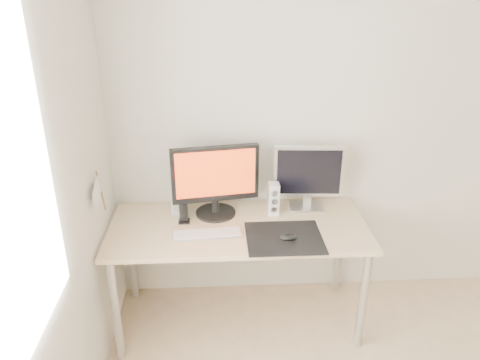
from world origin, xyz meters
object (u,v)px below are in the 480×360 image
main_monitor (215,179)px  speaker_left (176,198)px  speaker_right (273,199)px  keyboard (207,234)px  phone_dock (184,217)px  mouse (288,237)px  second_monitor (308,175)px  desk (238,236)px

main_monitor → speaker_left: main_monitor is taller
main_monitor → speaker_right: main_monitor is taller
keyboard → phone_dock: size_ratio=3.48×
speaker_left → speaker_right: 0.63m
mouse → second_monitor: 0.50m
main_monitor → phone_dock: bearing=-154.9°
desk → speaker_left: size_ratio=7.51×
speaker_left → phone_dock: (0.05, -0.13, -0.07)m
speaker_right → desk: bearing=-148.9°
phone_dock → second_monitor: bearing=10.9°
main_monitor → speaker_left: (-0.25, 0.04, -0.15)m
desk → speaker_left: 0.47m
main_monitor → phone_dock: size_ratio=4.47×
desk → keyboard: bearing=-150.5°
speaker_left → keyboard: bearing=-56.0°
main_monitor → speaker_right: (0.37, -0.01, -0.15)m
speaker_left → speaker_right: bearing=-4.1°
desk → phone_dock: bearing=170.6°
mouse → speaker_right: bearing=98.3°
speaker_right → second_monitor: bearing=16.8°
desk → speaker_right: size_ratio=7.51×
desk → phone_dock: phone_dock is taller
keyboard → phone_dock: 0.22m
desk → speaker_left: (-0.39, 0.19, 0.18)m
second_monitor → speaker_left: size_ratio=2.12×
mouse → main_monitor: main_monitor is taller
speaker_left → mouse: bearing=-29.6°
mouse → second_monitor: size_ratio=0.22×
speaker_left → speaker_right: (0.62, -0.04, 0.00)m
second_monitor → phone_dock: size_ratio=3.67×
main_monitor → second_monitor: main_monitor is taller
main_monitor → speaker_right: size_ratio=2.58×
speaker_left → keyboard: speaker_left is taller
second_monitor → phone_dock: bearing=-169.1°
speaker_left → keyboard: 0.37m
main_monitor → second_monitor: size_ratio=1.22×
speaker_left → keyboard: (0.20, -0.29, -0.10)m
main_monitor → keyboard: size_ratio=1.29×
mouse → speaker_left: speaker_left is taller
desk → main_monitor: main_monitor is taller
main_monitor → phone_dock: (-0.20, -0.09, -0.22)m
desk → phone_dock: 0.36m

